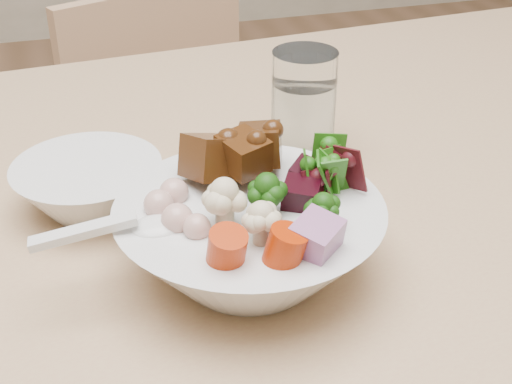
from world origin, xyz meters
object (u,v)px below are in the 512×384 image
dining_table (464,266)px  water_glass (303,109)px  food_bowl (251,233)px  side_bowl (89,187)px  chair_far (192,188)px

dining_table → water_glass: water_glass is taller
food_bowl → side_bowl: size_ratio=1.56×
dining_table → chair_far: size_ratio=2.20×
side_bowl → dining_table: bearing=-12.9°
dining_table → chair_far: 0.73m
food_bowl → side_bowl: bearing=131.1°
chair_far → food_bowl: (-0.09, -0.72, 0.38)m
dining_table → side_bowl: 0.37m
chair_far → food_bowl: food_bowl is taller
water_glass → food_bowl: bearing=-120.9°
food_bowl → water_glass: (0.10, 0.17, 0.02)m
food_bowl → water_glass: size_ratio=1.88×
dining_table → side_bowl: size_ratio=13.49×
chair_far → side_bowl: (-0.20, -0.59, 0.37)m
dining_table → food_bowl: 0.27m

